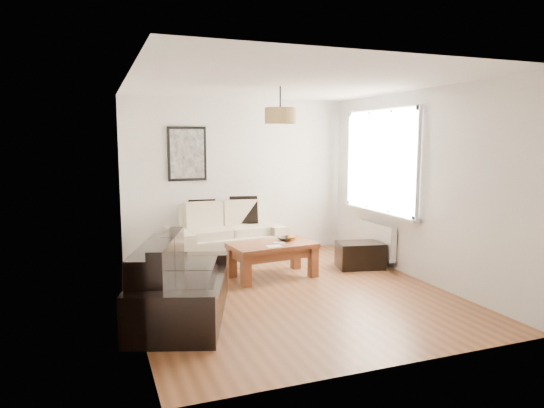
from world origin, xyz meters
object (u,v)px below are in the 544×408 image
object	(u,v)px
sofa_leather	(182,281)
coffee_table	(272,260)
loveseat_cream	(226,234)
ottoman	(360,255)

from	to	relation	value
sofa_leather	coffee_table	bearing A→B (deg)	-34.65
coffee_table	sofa_leather	bearing A→B (deg)	-143.35
loveseat_cream	coffee_table	size ratio (longest dim) A/B	1.49
sofa_leather	coffee_table	distance (m)	1.83
coffee_table	ottoman	bearing A→B (deg)	0.07
loveseat_cream	sofa_leather	xyz separation A→B (m)	(-1.09, -2.20, -0.05)
loveseat_cream	coffee_table	world-z (taller)	loveseat_cream
loveseat_cream	sofa_leather	size ratio (longest dim) A/B	0.97
loveseat_cream	ottoman	bearing A→B (deg)	-38.15
coffee_table	ottoman	world-z (taller)	coffee_table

